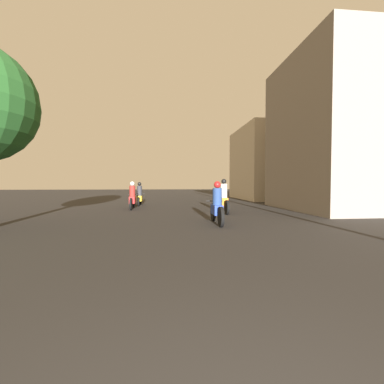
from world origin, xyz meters
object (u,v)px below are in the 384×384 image
building_right_near (333,133)px  building_right_far (266,164)px  motorcycle_blue (217,207)px  motorcycle_yellow (140,196)px  motorcycle_red (133,198)px  motorcycle_orange (223,199)px

building_right_near → building_right_far: (0.16, 9.67, -0.91)m
motorcycle_blue → building_right_far: 15.88m
building_right_far → building_right_near: bearing=-91.0°
motorcycle_yellow → building_right_near: bearing=-13.4°
motorcycle_blue → motorcycle_red: bearing=124.5°
motorcycle_red → motorcycle_yellow: 2.32m
motorcycle_blue → motorcycle_yellow: 8.66m
motorcycle_orange → motorcycle_yellow: (-4.46, 4.66, -0.05)m
motorcycle_orange → building_right_near: size_ratio=0.25×
motorcycle_orange → motorcycle_red: motorcycle_orange is taller
motorcycle_red → building_right_near: building_right_near is taller
motorcycle_blue → motorcycle_orange: motorcycle_orange is taller
motorcycle_blue → motorcycle_yellow: motorcycle_yellow is taller
building_right_near → motorcycle_red: bearing=172.4°
motorcycle_yellow → motorcycle_orange: bearing=-40.3°
motorcycle_orange → motorcycle_red: 5.17m
motorcycle_orange → building_right_near: building_right_near is taller
motorcycle_orange → motorcycle_yellow: 6.45m
building_right_far → motorcycle_orange: bearing=-121.1°
motorcycle_red → building_right_far: size_ratio=0.25×
motorcycle_orange → building_right_far: 12.60m
motorcycle_red → building_right_near: bearing=-3.4°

